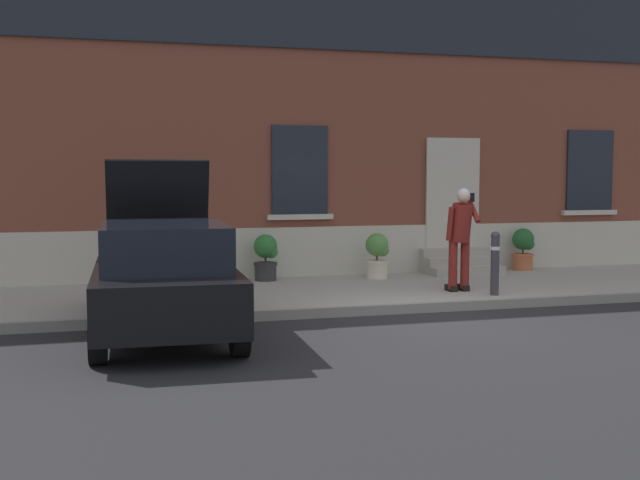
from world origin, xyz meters
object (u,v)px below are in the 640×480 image
(person_on_phone, at_px, (461,233))
(planter_terracotta, at_px, (523,248))
(hatchback_car_black, at_px, (164,276))
(bollard_near_person, at_px, (495,261))
(planter_olive, at_px, (151,260))
(planter_charcoal, at_px, (266,256))
(planter_cream, at_px, (377,254))

(person_on_phone, relative_size, planter_terracotta, 2.03)
(hatchback_car_black, bearing_deg, bollard_near_person, 12.22)
(bollard_near_person, relative_size, planter_olive, 1.22)
(hatchback_car_black, bearing_deg, planter_olive, 88.61)
(hatchback_car_black, xyz_separation_m, planter_charcoal, (2.19, 3.93, -0.19))
(planter_olive, bearing_deg, person_on_phone, -24.35)
(planter_charcoal, relative_size, planter_cream, 1.00)
(planter_olive, bearing_deg, planter_charcoal, 0.70)
(person_on_phone, height_order, planter_charcoal, person_on_phone)
(planter_terracotta, bearing_deg, bollard_near_person, -127.27)
(hatchback_car_black, distance_m, planter_terracotta, 8.63)
(planter_cream, bearing_deg, planter_olive, 176.66)
(hatchback_car_black, height_order, planter_cream, hatchback_car_black)
(planter_olive, xyz_separation_m, planter_terracotta, (7.52, 0.16, 0.00))
(planter_terracotta, bearing_deg, planter_charcoal, -178.63)
(person_on_phone, relative_size, planter_cream, 2.03)
(planter_olive, xyz_separation_m, planter_cream, (4.19, -0.24, 0.00))
(hatchback_car_black, relative_size, planter_charcoal, 4.80)
(hatchback_car_black, height_order, planter_terracotta, hatchback_car_black)
(person_on_phone, height_order, planter_terracotta, person_on_phone)
(bollard_near_person, bearing_deg, planter_cream, 114.46)
(bollard_near_person, height_order, planter_terracotta, bollard_near_person)
(person_on_phone, bearing_deg, planter_terracotta, 38.94)
(person_on_phone, distance_m, planter_terracotta, 3.56)
(person_on_phone, xyz_separation_m, planter_olive, (-4.94, 2.24, -0.54))
(planter_olive, bearing_deg, planter_terracotta, 1.18)
(hatchback_car_black, height_order, planter_olive, hatchback_car_black)
(person_on_phone, distance_m, planter_cream, 2.20)
(planter_charcoal, bearing_deg, hatchback_car_black, -119.11)
(planter_charcoal, bearing_deg, planter_terracotta, 1.37)
(planter_olive, bearing_deg, bollard_near_person, -27.18)
(planter_charcoal, bearing_deg, person_on_phone, -38.47)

